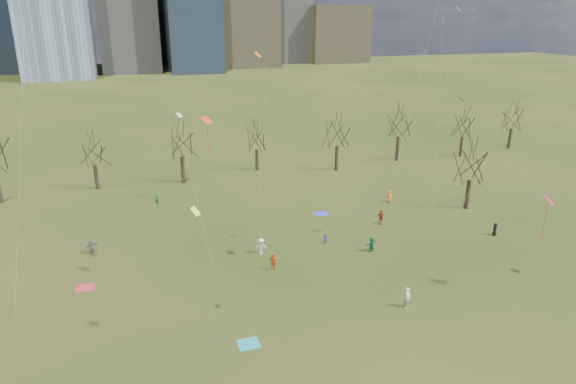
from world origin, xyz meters
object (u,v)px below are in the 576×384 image
object	(u,v)px
blanket_teal	(249,344)
person_4	(273,262)
blanket_navy	(321,214)
blanket_crimson	(85,288)
person_1	(408,298)

from	to	relation	value
blanket_teal	person_4	distance (m)	12.12
blanket_navy	blanket_crimson	world-z (taller)	same
blanket_navy	person_1	bearing A→B (deg)	-92.80
person_4	blanket_teal	bearing A→B (deg)	100.23
blanket_navy	person_1	distance (m)	22.37
blanket_navy	person_4	bearing A→B (deg)	-128.98
person_1	blanket_teal	bearing A→B (deg)	146.74
blanket_crimson	person_4	size ratio (longest dim) A/B	0.96
blanket_teal	blanket_crimson	xyz separation A→B (m)	(-12.08, 12.86, 0.00)
blanket_navy	person_4	distance (m)	15.76
blanket_crimson	person_4	distance (m)	17.41
person_1	blanket_crimson	bearing A→B (deg)	118.62
blanket_crimson	person_4	world-z (taller)	person_4
blanket_navy	person_4	size ratio (longest dim) A/B	0.96
person_1	person_4	world-z (taller)	person_1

